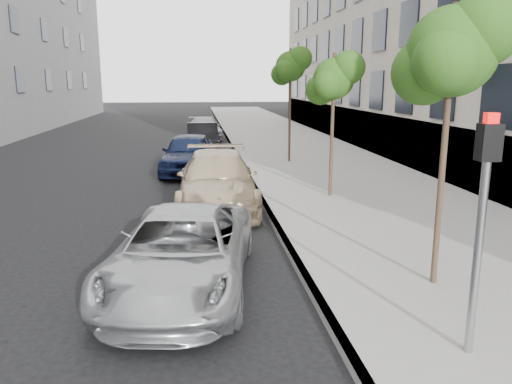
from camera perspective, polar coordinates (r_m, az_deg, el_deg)
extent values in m
plane|color=black|center=(6.78, -0.52, -17.47)|extent=(160.00, 160.00, 0.00)
cube|color=gray|center=(30.43, 2.54, 6.25)|extent=(6.40, 72.00, 0.14)
cube|color=#9E9B93|center=(30.08, -3.38, 6.16)|extent=(0.15, 72.00, 0.14)
cylinder|color=#38281C|center=(8.35, 20.67, 4.44)|extent=(0.10, 0.10, 4.39)
sphere|color=#175014|center=(8.30, 21.48, 14.69)|extent=(1.36, 1.36, 1.36)
sphere|color=#175014|center=(8.31, 24.54, 16.52)|extent=(1.08, 1.08, 1.08)
sphere|color=#175014|center=(8.38, 18.64, 12.81)|extent=(1.02, 1.02, 1.02)
cylinder|color=#38281C|center=(14.42, 8.70, 7.45)|extent=(0.10, 0.10, 4.02)
sphere|color=#175014|center=(14.36, 8.87, 12.67)|extent=(1.15, 1.15, 1.15)
sphere|color=#175014|center=(14.27, 10.53, 13.82)|extent=(0.92, 0.92, 0.92)
sphere|color=#175014|center=(14.53, 7.40, 11.53)|extent=(0.87, 0.87, 0.87)
cylinder|color=#38281C|center=(20.72, 3.89, 9.79)|extent=(0.10, 0.10, 4.54)
sphere|color=#175014|center=(20.71, 3.95, 14.13)|extent=(1.21, 1.21, 1.21)
sphere|color=#175014|center=(20.59, 5.06, 14.96)|extent=(0.97, 0.97, 0.97)
sphere|color=#175014|center=(20.89, 2.98, 13.31)|extent=(0.91, 0.91, 0.91)
cylinder|color=#939699|center=(6.49, 23.94, -7.14)|extent=(0.10, 0.10, 2.37)
cube|color=black|center=(6.19, 25.08, 5.16)|extent=(0.24, 0.18, 0.42)
cube|color=red|center=(6.16, 25.31, 7.65)|extent=(0.14, 0.10, 0.12)
imported|color=#A9ABAE|center=(8.35, -8.49, -6.78)|extent=(2.83, 4.94, 1.30)
imported|color=#C3AD8B|center=(13.67, -4.46, 1.34)|extent=(2.24, 5.21, 1.50)
imported|color=black|center=(18.96, -7.71, 4.40)|extent=(2.29, 4.58, 1.50)
imported|color=black|center=(24.89, -6.14, 6.23)|extent=(1.58, 4.24, 1.39)
imported|color=#AAADB2|center=(30.27, -5.90, 7.22)|extent=(2.17, 4.48, 1.26)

